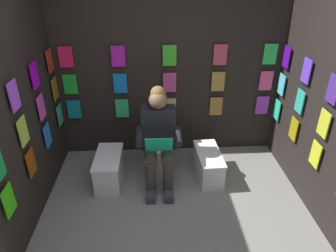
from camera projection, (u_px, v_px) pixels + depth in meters
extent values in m
cube|color=black|center=(169.00, 69.00, 3.93)|extent=(3.00, 0.10, 2.36)
cube|color=#137492|center=(74.00, 109.00, 4.04)|extent=(0.17, 0.01, 0.26)
cube|color=#2BB66C|center=(122.00, 108.00, 4.07)|extent=(0.17, 0.01, 0.26)
cube|color=gold|center=(169.00, 107.00, 4.10)|extent=(0.17, 0.01, 0.26)
cube|color=olive|center=(216.00, 106.00, 4.13)|extent=(0.17, 0.01, 0.26)
cube|color=purple|center=(262.00, 105.00, 4.16)|extent=(0.17, 0.01, 0.26)
cube|color=green|center=(70.00, 84.00, 3.87)|extent=(0.17, 0.01, 0.26)
cube|color=blue|center=(120.00, 83.00, 3.90)|extent=(0.17, 0.01, 0.26)
cube|color=#B73D83|center=(170.00, 83.00, 3.93)|extent=(0.17, 0.01, 0.26)
cube|color=olive|center=(218.00, 82.00, 3.96)|extent=(0.17, 0.01, 0.26)
cube|color=#EB4677|center=(266.00, 81.00, 3.99)|extent=(0.17, 0.01, 0.26)
cube|color=#DF184F|center=(66.00, 57.00, 3.71)|extent=(0.17, 0.01, 0.26)
cube|color=#AC17AD|center=(118.00, 56.00, 3.74)|extent=(0.17, 0.01, 0.26)
cube|color=green|center=(170.00, 56.00, 3.77)|extent=(0.17, 0.01, 0.26)
cube|color=#B23B51|center=(220.00, 55.00, 3.79)|extent=(0.17, 0.01, 0.26)
cube|color=#2BD74C|center=(270.00, 54.00, 3.82)|extent=(0.17, 0.01, 0.26)
cube|color=black|center=(322.00, 98.00, 3.09)|extent=(0.10, 1.97, 2.36)
cube|color=#28D69F|center=(277.00, 110.00, 4.03)|extent=(0.01, 0.17, 0.26)
cube|color=#A49211|center=(294.00, 129.00, 3.56)|extent=(0.01, 0.17, 0.26)
cube|color=yellow|center=(315.00, 154.00, 3.09)|extent=(0.01, 0.17, 0.26)
cube|color=#47D4DC|center=(282.00, 85.00, 3.87)|extent=(0.01, 0.17, 0.26)
cube|color=#2DB39F|center=(300.00, 101.00, 3.40)|extent=(0.01, 0.17, 0.26)
cube|color=gold|center=(324.00, 124.00, 2.93)|extent=(0.01, 0.17, 0.26)
cube|color=#4E0A9D|center=(287.00, 57.00, 3.70)|extent=(0.01, 0.17, 0.26)
cube|color=#663BD9|center=(306.00, 71.00, 3.23)|extent=(0.01, 0.17, 0.26)
cube|color=#4C2B8C|center=(333.00, 89.00, 2.76)|extent=(0.01, 0.17, 0.26)
cube|color=black|center=(21.00, 104.00, 2.95)|extent=(0.10, 1.97, 2.36)
cube|color=#34C310|center=(9.00, 201.00, 2.49)|extent=(0.01, 0.17, 0.26)
cube|color=#8D420C|center=(31.00, 163.00, 2.96)|extent=(0.01, 0.17, 0.26)
cube|color=#2A74F1|center=(48.00, 135.00, 3.43)|extent=(0.01, 0.17, 0.26)
cube|color=#32B077|center=(60.00, 115.00, 3.90)|extent=(0.01, 0.17, 0.26)
cube|color=#B0D342|center=(23.00, 131.00, 2.80)|extent=(0.01, 0.17, 0.26)
cube|color=#DC45C6|center=(41.00, 107.00, 3.27)|extent=(0.01, 0.17, 0.26)
cube|color=#906910|center=(55.00, 89.00, 3.74)|extent=(0.01, 0.17, 0.26)
cube|color=#A54CF2|center=(14.00, 96.00, 2.63)|extent=(0.01, 0.17, 0.26)
cube|color=#A409C4|center=(35.00, 76.00, 3.10)|extent=(0.01, 0.17, 0.26)
cube|color=#A4351D|center=(50.00, 61.00, 3.57)|extent=(0.01, 0.17, 0.26)
cylinder|color=white|center=(159.00, 159.00, 3.85)|extent=(0.38, 0.38, 0.40)
cylinder|color=white|center=(159.00, 145.00, 3.75)|extent=(0.41, 0.41, 0.02)
cube|color=white|center=(158.00, 123.00, 3.90)|extent=(0.38, 0.19, 0.36)
cylinder|color=white|center=(158.00, 126.00, 3.82)|extent=(0.39, 0.07, 0.39)
cube|color=black|center=(159.00, 127.00, 3.60)|extent=(0.40, 0.23, 0.52)
sphere|color=brown|center=(158.00, 100.00, 3.40)|extent=(0.21, 0.21, 0.21)
sphere|color=olive|center=(158.00, 93.00, 3.40)|extent=(0.17, 0.17, 0.17)
cylinder|color=#38332D|center=(168.00, 153.00, 3.54)|extent=(0.16, 0.40, 0.15)
cylinder|color=#38332D|center=(150.00, 154.00, 3.53)|extent=(0.16, 0.40, 0.15)
cylinder|color=#38332D|center=(168.00, 179.00, 3.49)|extent=(0.12, 0.12, 0.42)
cylinder|color=#38332D|center=(151.00, 179.00, 3.48)|extent=(0.12, 0.12, 0.42)
cube|color=#33333D|center=(168.00, 193.00, 3.52)|extent=(0.11, 0.26, 0.09)
cube|color=#33333D|center=(151.00, 194.00, 3.51)|extent=(0.11, 0.26, 0.09)
cylinder|color=black|center=(178.00, 136.00, 3.46)|extent=(0.09, 0.31, 0.13)
cylinder|color=black|center=(139.00, 137.00, 3.45)|extent=(0.09, 0.31, 0.13)
cube|color=#19CC90|center=(159.00, 145.00, 3.32)|extent=(0.30, 0.13, 0.23)
cube|color=white|center=(208.00, 165.00, 3.81)|extent=(0.30, 0.63, 0.32)
cube|color=white|center=(209.00, 154.00, 3.73)|extent=(0.32, 0.65, 0.03)
cube|color=silver|center=(109.00, 170.00, 3.69)|extent=(0.30, 0.58, 0.35)
cube|color=white|center=(108.00, 157.00, 3.60)|extent=(0.32, 0.61, 0.03)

